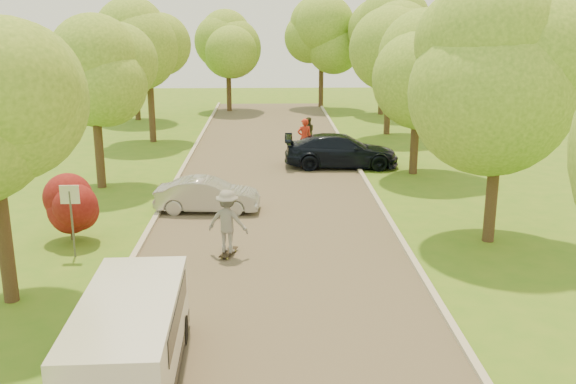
{
  "coord_description": "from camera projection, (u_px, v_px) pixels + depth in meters",
  "views": [
    {
      "loc": [
        -0.08,
        -13.86,
        6.83
      ],
      "look_at": [
        0.54,
        6.27,
        1.3
      ],
      "focal_mm": 40.0,
      "sensor_mm": 36.0,
      "label": 1
    }
  ],
  "objects": [
    {
      "name": "tree_bg_d",
      "position": [
        325.0,
        37.0,
        48.59
      ],
      "size": [
        5.12,
        5.0,
        7.72
      ],
      "color": "#382619",
      "rests_on": "ground"
    },
    {
      "name": "person_olive",
      "position": [
        308.0,
        132.0,
        34.77
      ],
      "size": [
        0.81,
        0.66,
        1.57
      ],
      "primitive_type": "imported",
      "rotation": [
        0.0,
        0.0,
        3.23
      ],
      "color": "#30331E",
      "rests_on": "ground"
    },
    {
      "name": "tree_bg_a",
      "position": [
        137.0,
        40.0,
        42.42
      ],
      "size": [
        5.12,
        5.0,
        7.72
      ],
      "color": "#382619",
      "rests_on": "ground"
    },
    {
      "name": "person_striped",
      "position": [
        304.0,
        138.0,
        31.92
      ],
      "size": [
        0.79,
        0.59,
        1.96
      ],
      "primitive_type": "imported",
      "rotation": [
        0.0,
        0.0,
        3.32
      ],
      "color": "red",
      "rests_on": "ground"
    },
    {
      "name": "tree_l_midb",
      "position": [
        98.0,
        75.0,
        25.33
      ],
      "size": [
        4.3,
        4.2,
        6.62
      ],
      "color": "#382619",
      "rests_on": "ground"
    },
    {
      "name": "curb_right",
      "position": [
        384.0,
        212.0,
        22.99
      ],
      "size": [
        0.18,
        60.0,
        0.12
      ],
      "primitive_type": "cube",
      "color": "#B2AD9E",
      "rests_on": "ground"
    },
    {
      "name": "tree_r_mida",
      "position": [
        511.0,
        62.0,
        18.73
      ],
      "size": [
        5.13,
        5.0,
        7.95
      ],
      "color": "#382619",
      "rests_on": "ground"
    },
    {
      "name": "minivan",
      "position": [
        130.0,
        339.0,
        12.18
      ],
      "size": [
        1.95,
        4.67,
        1.72
      ],
      "rotation": [
        0.0,
        0.0,
        0.03
      ],
      "color": "white",
      "rests_on": "ground"
    },
    {
      "name": "road",
      "position": [
        272.0,
        214.0,
        22.88
      ],
      "size": [
        8.0,
        60.0,
        0.01
      ],
      "primitive_type": "cube",
      "color": "#4C4438",
      "rests_on": "ground"
    },
    {
      "name": "ground",
      "position": [
        273.0,
        315.0,
        15.17
      ],
      "size": [
        100.0,
        100.0,
        0.0
      ],
      "primitive_type": "plane",
      "color": "#41741B",
      "rests_on": "ground"
    },
    {
      "name": "tree_bg_b",
      "position": [
        387.0,
        35.0,
        44.79
      ],
      "size": [
        5.12,
        5.0,
        7.95
      ],
      "color": "#382619",
      "rests_on": "ground"
    },
    {
      "name": "red_shrub",
      "position": [
        70.0,
        206.0,
        20.0
      ],
      "size": [
        1.7,
        1.7,
        1.95
      ],
      "color": "#382619",
      "rests_on": "ground"
    },
    {
      "name": "longboard",
      "position": [
        228.0,
        252.0,
        18.93
      ],
      "size": [
        0.54,
        1.0,
        0.11
      ],
      "rotation": [
        0.0,
        0.0,
        2.84
      ],
      "color": "black",
      "rests_on": "ground"
    },
    {
      "name": "tree_l_far",
      "position": [
        152.0,
        42.0,
        34.74
      ],
      "size": [
        4.92,
        4.8,
        7.79
      ],
      "color": "#382619",
      "rests_on": "ground"
    },
    {
      "name": "dark_sedan",
      "position": [
        341.0,
        151.0,
        29.91
      ],
      "size": [
        5.36,
        2.32,
        1.54
      ],
      "primitive_type": "imported",
      "rotation": [
        0.0,
        0.0,
        1.54
      ],
      "color": "black",
      "rests_on": "ground"
    },
    {
      "name": "street_sign",
      "position": [
        71.0,
        206.0,
        18.44
      ],
      "size": [
        0.55,
        0.06,
        2.17
      ],
      "color": "#59595E",
      "rests_on": "ground"
    },
    {
      "name": "tree_bg_c",
      "position": [
        231.0,
        42.0,
        46.53
      ],
      "size": [
        4.92,
        4.8,
        7.33
      ],
      "color": "#382619",
      "rests_on": "ground"
    },
    {
      "name": "silver_sedan",
      "position": [
        208.0,
        195.0,
        23.08
      ],
      "size": [
        3.79,
        1.51,
        1.23
      ],
      "primitive_type": "imported",
      "rotation": [
        0.0,
        0.0,
        1.51
      ],
      "color": "#A1A2A6",
      "rests_on": "ground"
    },
    {
      "name": "tree_r_midb",
      "position": [
        423.0,
        63.0,
        27.57
      ],
      "size": [
        4.51,
        4.4,
        7.01
      ],
      "color": "#382619",
      "rests_on": "ground"
    },
    {
      "name": "skateboarder",
      "position": [
        228.0,
        221.0,
        18.67
      ],
      "size": [
        1.36,
        1.02,
        1.88
      ],
      "primitive_type": "imported",
      "rotation": [
        0.0,
        0.0,
        2.84
      ],
      "color": "gray",
      "rests_on": "longboard"
    },
    {
      "name": "curb_left",
      "position": [
        158.0,
        214.0,
        22.75
      ],
      "size": [
        0.18,
        60.0,
        0.12
      ],
      "primitive_type": "cube",
      "color": "#B2AD9E",
      "rests_on": "ground"
    },
    {
      "name": "tree_r_far",
      "position": [
        394.0,
        34.0,
        36.97
      ],
      "size": [
        5.33,
        5.2,
        8.34
      ],
      "color": "#382619",
      "rests_on": "ground"
    }
  ]
}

